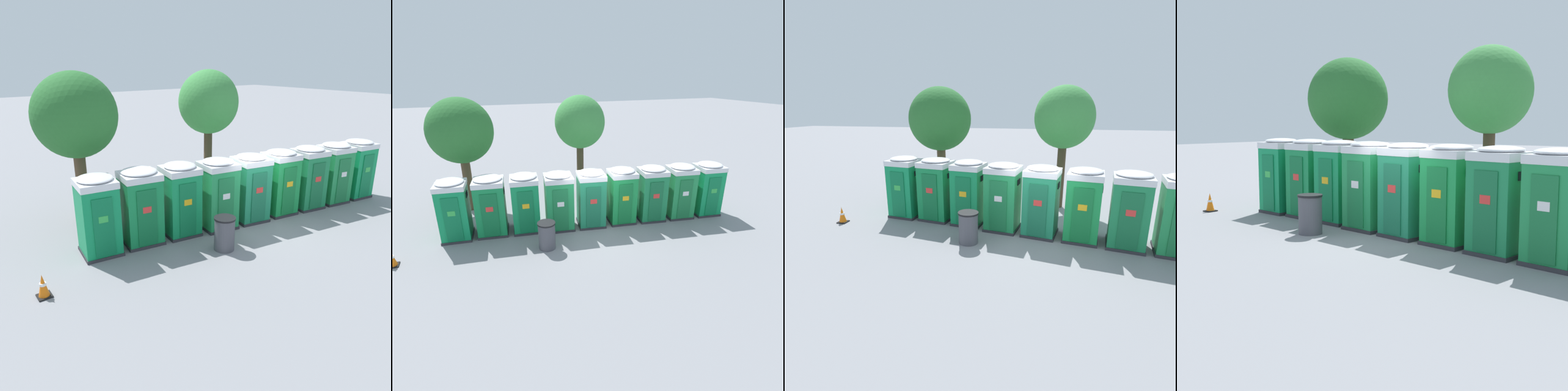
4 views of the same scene
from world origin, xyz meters
TOP-DOWN VIEW (x-y plane):
  - ground_plane at (0.00, 0.00)m, footprint 120.00×120.00m
  - portapotty_0 at (-5.55, 1.30)m, footprint 1.31×1.33m
  - portapotty_1 at (-4.13, 1.20)m, footprint 1.39×1.36m
  - portapotty_2 at (-2.72, 0.98)m, footprint 1.31×1.35m
  - portapotty_3 at (-1.33, 0.66)m, footprint 1.36×1.36m
  - portapotty_4 at (0.07, 0.45)m, footprint 1.37×1.39m
  - portapotty_5 at (1.48, 0.28)m, footprint 1.32×1.36m
  - portapotty_6 at (2.88, 0.03)m, footprint 1.37×1.38m
  - portapotty_7 at (4.28, -0.19)m, footprint 1.37×1.38m
  - portapotty_8 at (5.69, -0.38)m, footprint 1.34×1.35m
  - street_tree_0 at (-4.94, 4.15)m, footprint 2.97×2.97m
  - street_tree_1 at (0.81, 3.92)m, footprint 2.57×2.57m
  - trash_can at (-2.28, -0.84)m, footprint 0.69×0.69m
  - traffic_cone at (-7.70, -0.07)m, footprint 0.36×0.36m

SIDE VIEW (x-z plane):
  - ground_plane at x=0.00m, z-range 0.00..0.00m
  - traffic_cone at x=-7.70m, z-range -0.01..0.63m
  - trash_can at x=-2.28m, z-range 0.00..1.10m
  - portapotty_1 at x=-4.13m, z-range 0.01..2.55m
  - portapotty_3 at x=-1.33m, z-range 0.01..2.55m
  - portapotty_6 at x=2.88m, z-range 0.01..2.55m
  - portapotty_8 at x=5.69m, z-range 0.01..2.55m
  - portapotty_4 at x=0.07m, z-range 0.01..2.55m
  - portapotty_7 at x=4.28m, z-range 0.01..2.55m
  - portapotty_0 at x=-5.55m, z-range 0.01..2.55m
  - portapotty_2 at x=-2.72m, z-range 0.01..2.55m
  - portapotty_5 at x=1.48m, z-range 0.01..2.55m
  - street_tree_0 at x=-4.94m, z-range 1.17..6.59m
  - street_tree_1 at x=0.81m, z-range 1.30..6.69m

